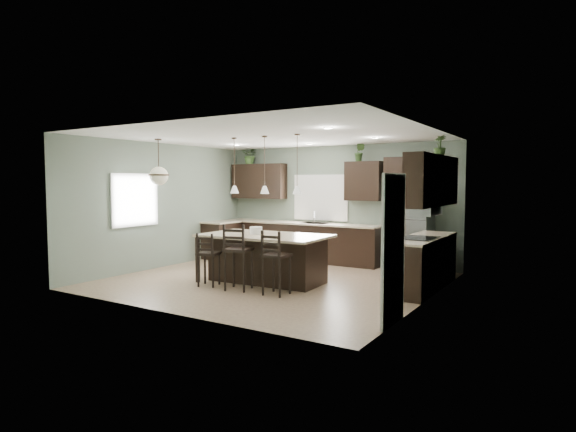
# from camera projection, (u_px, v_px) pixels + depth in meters

# --- Properties ---
(ground) EXTENTS (6.00, 6.00, 0.00)m
(ground) POSITION_uv_depth(u_px,v_px,m) (273.00, 281.00, 9.40)
(ground) COLOR #9E8466
(ground) RESTS_ON ground
(pantry_door) EXTENTS (0.04, 0.82, 2.04)m
(pantry_door) POSITION_uv_depth(u_px,v_px,m) (393.00, 250.00, 6.45)
(pantry_door) COLOR white
(pantry_door) RESTS_ON ground
(window_back) EXTENTS (1.35, 0.02, 1.00)m
(window_back) POSITION_uv_depth(u_px,v_px,m) (321.00, 197.00, 11.82)
(window_back) COLOR white
(window_back) RESTS_ON room_shell
(window_left) EXTENTS (0.02, 1.10, 1.00)m
(window_left) POSITION_uv_depth(u_px,v_px,m) (135.00, 200.00, 10.18)
(window_left) COLOR white
(window_left) RESTS_ON room_shell
(left_return_cabs) EXTENTS (0.60, 0.90, 0.90)m
(left_return_cabs) POSITION_uv_depth(u_px,v_px,m) (222.00, 240.00, 12.23)
(left_return_cabs) COLOR black
(left_return_cabs) RESTS_ON ground
(left_return_countertop) EXTENTS (0.66, 0.96, 0.04)m
(left_return_countertop) POSITION_uv_depth(u_px,v_px,m) (222.00, 222.00, 12.18)
(left_return_countertop) COLOR beige
(left_return_countertop) RESTS_ON left_return_cabs
(back_lower_cabs) EXTENTS (4.20, 0.60, 0.90)m
(back_lower_cabs) POSITION_uv_depth(u_px,v_px,m) (299.00, 242.00, 11.89)
(back_lower_cabs) COLOR black
(back_lower_cabs) RESTS_ON ground
(back_countertop) EXTENTS (4.20, 0.66, 0.04)m
(back_countertop) POSITION_uv_depth(u_px,v_px,m) (299.00, 223.00, 11.84)
(back_countertop) COLOR beige
(back_countertop) RESTS_ON back_lower_cabs
(sink_inset) EXTENTS (0.70, 0.45, 0.01)m
(sink_inset) POSITION_uv_depth(u_px,v_px,m) (315.00, 223.00, 11.60)
(sink_inset) COLOR gray
(sink_inset) RESTS_ON back_countertop
(faucet) EXTENTS (0.02, 0.02, 0.28)m
(faucet) POSITION_uv_depth(u_px,v_px,m) (314.00, 217.00, 11.57)
(faucet) COLOR silver
(faucet) RESTS_ON back_countertop
(back_upper_left) EXTENTS (1.55, 0.34, 0.90)m
(back_upper_left) POSITION_uv_depth(u_px,v_px,m) (259.00, 181.00, 12.58)
(back_upper_left) COLOR black
(back_upper_left) RESTS_ON room_shell
(back_upper_right) EXTENTS (0.85, 0.34, 0.90)m
(back_upper_right) POSITION_uv_depth(u_px,v_px,m) (364.00, 181.00, 11.03)
(back_upper_right) COLOR black
(back_upper_right) RESTS_ON room_shell
(fridge_header) EXTENTS (1.05, 0.34, 0.45)m
(fridge_header) POSITION_uv_depth(u_px,v_px,m) (409.00, 167.00, 10.45)
(fridge_header) COLOR black
(fridge_header) RESTS_ON room_shell
(right_lower_cabs) EXTENTS (0.60, 2.35, 0.90)m
(right_lower_cabs) POSITION_uv_depth(u_px,v_px,m) (424.00, 264.00, 8.69)
(right_lower_cabs) COLOR black
(right_lower_cabs) RESTS_ON ground
(right_countertop) EXTENTS (0.66, 2.35, 0.04)m
(right_countertop) POSITION_uv_depth(u_px,v_px,m) (423.00, 238.00, 8.66)
(right_countertop) COLOR beige
(right_countertop) RESTS_ON right_lower_cabs
(cooktop) EXTENTS (0.58, 0.75, 0.02)m
(cooktop) POSITION_uv_depth(u_px,v_px,m) (419.00, 238.00, 8.43)
(cooktop) COLOR black
(cooktop) RESTS_ON right_countertop
(wall_oven_front) EXTENTS (0.01, 0.72, 0.60)m
(wall_oven_front) POSITION_uv_depth(u_px,v_px,m) (403.00, 265.00, 8.61)
(wall_oven_front) COLOR gray
(wall_oven_front) RESTS_ON right_lower_cabs
(right_upper_cabs) EXTENTS (0.34, 2.35, 0.90)m
(right_upper_cabs) POSITION_uv_depth(u_px,v_px,m) (433.00, 181.00, 8.51)
(right_upper_cabs) COLOR black
(right_upper_cabs) RESTS_ON room_shell
(microwave) EXTENTS (0.40, 0.75, 0.40)m
(microwave) POSITION_uv_depth(u_px,v_px,m) (425.00, 204.00, 8.33)
(microwave) COLOR gray
(microwave) RESTS_ON right_upper_cabs
(refrigerator) EXTENTS (0.90, 0.74, 1.85)m
(refrigerator) POSITION_uv_depth(u_px,v_px,m) (410.00, 229.00, 10.36)
(refrigerator) COLOR gray
(refrigerator) RESTS_ON ground
(kitchen_island) EXTENTS (2.48, 1.48, 0.92)m
(kitchen_island) POSITION_uv_depth(u_px,v_px,m) (265.00, 259.00, 9.21)
(kitchen_island) COLOR black
(kitchen_island) RESTS_ON ground
(serving_dish) EXTENTS (0.24, 0.24, 0.14)m
(serving_dish) POSITION_uv_depth(u_px,v_px,m) (256.00, 230.00, 9.27)
(serving_dish) COLOR silver
(serving_dish) RESTS_ON kitchen_island
(bar_stool_left) EXTENTS (0.46, 0.46, 1.00)m
(bar_stool_left) POSITION_uv_depth(u_px,v_px,m) (209.00, 259.00, 8.89)
(bar_stool_left) COLOR black
(bar_stool_left) RESTS_ON ground
(bar_stool_center) EXTENTS (0.53, 0.53, 1.19)m
(bar_stool_center) POSITION_uv_depth(u_px,v_px,m) (238.00, 257.00, 8.55)
(bar_stool_center) COLOR black
(bar_stool_center) RESTS_ON ground
(bar_stool_right) EXTENTS (0.42, 0.42, 1.12)m
(bar_stool_right) POSITION_uv_depth(u_px,v_px,m) (277.00, 263.00, 8.18)
(bar_stool_right) COLOR black
(bar_stool_right) RESTS_ON ground
(pendant_left) EXTENTS (0.17, 0.17, 1.10)m
(pendant_left) POSITION_uv_depth(u_px,v_px,m) (234.00, 166.00, 9.43)
(pendant_left) COLOR silver
(pendant_left) RESTS_ON room_shell
(pendant_center) EXTENTS (0.17, 0.17, 1.10)m
(pendant_center) POSITION_uv_depth(u_px,v_px,m) (265.00, 165.00, 9.09)
(pendant_center) COLOR silver
(pendant_center) RESTS_ON room_shell
(pendant_right) EXTENTS (0.17, 0.17, 1.10)m
(pendant_right) POSITION_uv_depth(u_px,v_px,m) (297.00, 164.00, 8.75)
(pendant_right) COLOR white
(pendant_right) RESTS_ON room_shell
(chandelier) EXTENTS (0.41, 0.41, 0.94)m
(chandelier) POSITION_uv_depth(u_px,v_px,m) (159.00, 162.00, 9.70)
(chandelier) COLOR #EFE8C3
(chandelier) RESTS_ON room_shell
(plant_back_left) EXTENTS (0.51, 0.47, 0.48)m
(plant_back_left) POSITION_uv_depth(u_px,v_px,m) (250.00, 155.00, 12.64)
(plant_back_left) COLOR #355525
(plant_back_left) RESTS_ON back_upper_left
(plant_back_right) EXTENTS (0.25, 0.21, 0.43)m
(plant_back_right) POSITION_uv_depth(u_px,v_px,m) (360.00, 152.00, 11.01)
(plant_back_right) COLOR #304D22
(plant_back_right) RESTS_ON back_upper_right
(plant_right_wall) EXTENTS (0.27, 0.27, 0.40)m
(plant_right_wall) POSITION_uv_depth(u_px,v_px,m) (440.00, 146.00, 8.94)
(plant_right_wall) COLOR #314C21
(plant_right_wall) RESTS_ON right_upper_cabs
(room_shell) EXTENTS (6.00, 6.00, 6.00)m
(room_shell) POSITION_uv_depth(u_px,v_px,m) (273.00, 194.00, 9.28)
(room_shell) COLOR slate
(room_shell) RESTS_ON ground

